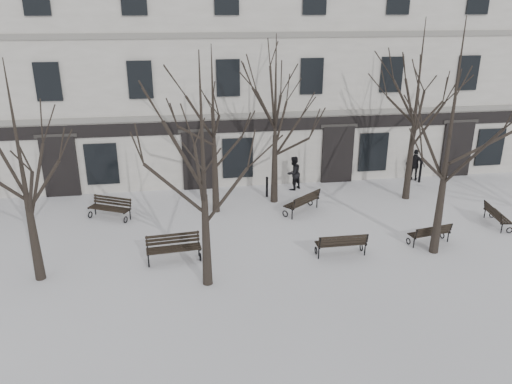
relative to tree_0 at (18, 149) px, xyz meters
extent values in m
plane|color=white|center=(9.19, 0.01, -4.50)|extent=(100.00, 100.00, 0.00)
cube|color=silver|center=(9.19, 13.01, 1.00)|extent=(40.00, 10.00, 11.00)
cube|color=gray|center=(9.19, 7.98, -0.90)|extent=(40.00, 0.12, 0.25)
cube|color=gray|center=(9.19, 7.98, 2.80)|extent=(40.00, 0.12, 0.25)
cube|color=black|center=(9.19, 7.97, -1.40)|extent=(40.00, 0.10, 0.60)
cube|color=black|center=(-0.81, 7.95, -3.05)|extent=(1.60, 0.22, 2.90)
cube|color=#2D2B28|center=(-0.81, 7.91, -1.55)|extent=(1.90, 0.08, 0.18)
cube|color=black|center=(1.09, 7.96, -3.00)|extent=(1.50, 0.14, 2.00)
cube|color=black|center=(5.69, 7.95, -3.05)|extent=(1.60, 0.22, 2.90)
cube|color=#2D2B28|center=(5.69, 7.91, -1.55)|extent=(1.90, 0.08, 0.18)
cube|color=black|center=(7.59, 7.96, -3.00)|extent=(1.50, 0.14, 2.00)
cube|color=black|center=(12.69, 7.95, -3.05)|extent=(1.60, 0.22, 2.90)
cube|color=#2D2B28|center=(12.69, 7.91, -1.55)|extent=(1.90, 0.08, 0.18)
cube|color=black|center=(14.59, 7.96, -3.00)|extent=(1.50, 0.14, 2.00)
cube|color=black|center=(19.19, 7.95, -3.05)|extent=(1.60, 0.22, 2.90)
cube|color=#2D2B28|center=(19.19, 7.91, -1.55)|extent=(1.90, 0.08, 0.18)
cube|color=black|center=(21.09, 7.96, -3.00)|extent=(1.50, 0.14, 2.00)
cube|color=black|center=(-0.81, 7.96, 0.90)|extent=(1.10, 0.14, 1.70)
cube|color=black|center=(3.19, 7.96, 0.90)|extent=(1.10, 0.14, 1.70)
cube|color=black|center=(7.19, 7.96, 0.90)|extent=(1.10, 0.14, 1.70)
cube|color=black|center=(11.19, 7.96, 0.90)|extent=(1.10, 0.14, 1.70)
cube|color=black|center=(15.19, 7.96, 0.90)|extent=(1.10, 0.14, 1.70)
cube|color=black|center=(19.19, 7.96, 0.90)|extent=(1.10, 0.14, 1.70)
cone|color=black|center=(0.00, 0.00, -2.99)|extent=(0.34, 0.34, 3.02)
cone|color=black|center=(5.51, -1.15, -2.93)|extent=(0.34, 0.34, 3.12)
cone|color=black|center=(13.93, -0.17, -2.76)|extent=(0.34, 0.34, 3.48)
cone|color=black|center=(6.25, 4.92, -2.99)|extent=(0.34, 0.34, 3.01)
cone|color=black|center=(9.01, 5.69, -2.92)|extent=(0.34, 0.34, 3.14)
cone|color=black|center=(15.25, 5.16, -2.79)|extent=(0.34, 0.34, 3.41)
torus|color=black|center=(3.54, 0.27, -4.35)|extent=(0.08, 0.31, 0.31)
cylinder|color=black|center=(3.51, 0.66, -4.26)|extent=(0.05, 0.05, 0.48)
cube|color=black|center=(3.53, 0.47, -4.02)|extent=(0.11, 0.59, 0.05)
torus|color=black|center=(5.35, 0.44, -4.35)|extent=(0.08, 0.31, 0.31)
cylinder|color=black|center=(5.31, 0.82, -4.26)|extent=(0.05, 0.05, 0.48)
cube|color=black|center=(5.33, 0.63, -4.02)|extent=(0.11, 0.59, 0.05)
cube|color=black|center=(4.45, 0.31, -3.99)|extent=(1.92, 0.27, 0.04)
cube|color=black|center=(4.44, 0.46, -3.99)|extent=(1.92, 0.27, 0.04)
cube|color=black|center=(4.42, 0.61, -3.99)|extent=(1.92, 0.27, 0.04)
cube|color=black|center=(4.41, 0.76, -3.99)|extent=(1.92, 0.27, 0.04)
cube|color=black|center=(4.40, 0.80, -3.86)|extent=(1.91, 0.21, 0.10)
cube|color=black|center=(4.40, 0.83, -3.73)|extent=(1.91, 0.21, 0.10)
cube|color=black|center=(4.40, 0.85, -3.60)|extent=(1.91, 0.21, 0.10)
cylinder|color=black|center=(3.50, 0.74, -3.80)|extent=(0.06, 0.16, 0.53)
cylinder|color=black|center=(5.30, 0.91, -3.80)|extent=(0.06, 0.16, 0.53)
torus|color=black|center=(11.30, 0.32, -4.35)|extent=(0.05, 0.30, 0.30)
cylinder|color=black|center=(11.30, -0.05, -4.27)|extent=(0.05, 0.05, 0.46)
cube|color=black|center=(11.30, 0.13, -4.04)|extent=(0.05, 0.56, 0.05)
torus|color=black|center=(9.57, 0.32, -4.35)|extent=(0.05, 0.30, 0.30)
cylinder|color=black|center=(9.57, -0.05, -4.27)|extent=(0.05, 0.05, 0.46)
cube|color=black|center=(9.57, 0.13, -4.04)|extent=(0.05, 0.56, 0.05)
cube|color=black|center=(10.43, 0.36, -4.02)|extent=(1.84, 0.09, 0.04)
cube|color=black|center=(10.43, 0.21, -4.02)|extent=(1.84, 0.09, 0.04)
cube|color=black|center=(10.43, 0.07, -4.02)|extent=(1.84, 0.09, 0.04)
cube|color=black|center=(10.43, -0.07, -4.02)|extent=(1.84, 0.09, 0.04)
cube|color=black|center=(10.43, -0.11, -3.88)|extent=(1.84, 0.04, 0.09)
cube|color=black|center=(10.43, -0.13, -3.76)|extent=(1.84, 0.04, 0.09)
cube|color=black|center=(10.43, -0.16, -3.64)|extent=(1.84, 0.04, 0.09)
cylinder|color=black|center=(11.30, -0.13, -3.83)|extent=(0.04, 0.15, 0.51)
cylinder|color=black|center=(9.57, -0.13, -3.83)|extent=(0.04, 0.15, 0.51)
torus|color=black|center=(14.80, 0.85, -4.37)|extent=(0.09, 0.27, 0.27)
cylinder|color=black|center=(14.87, 0.53, -4.29)|extent=(0.05, 0.05, 0.41)
cube|color=black|center=(14.83, 0.69, -4.08)|extent=(0.14, 0.50, 0.05)
torus|color=black|center=(13.27, 0.56, -4.37)|extent=(0.09, 0.27, 0.27)
cylinder|color=black|center=(13.33, 0.24, -4.29)|extent=(0.05, 0.05, 0.41)
cube|color=black|center=(13.30, 0.40, -4.08)|extent=(0.14, 0.50, 0.05)
cube|color=black|center=(14.03, 0.75, -4.06)|extent=(1.64, 0.39, 0.03)
cube|color=black|center=(14.05, 0.62, -4.06)|extent=(1.64, 0.39, 0.03)
cube|color=black|center=(14.08, 0.49, -4.06)|extent=(1.64, 0.39, 0.03)
cube|color=black|center=(14.10, 0.37, -4.06)|extent=(1.64, 0.39, 0.03)
cube|color=black|center=(14.11, 0.33, -3.94)|extent=(1.63, 0.34, 0.08)
cube|color=black|center=(14.11, 0.31, -3.83)|extent=(1.63, 0.34, 0.08)
cube|color=black|center=(14.12, 0.29, -3.72)|extent=(1.63, 0.34, 0.08)
cylinder|color=black|center=(14.88, 0.46, -3.90)|extent=(0.06, 0.14, 0.46)
cylinder|color=black|center=(13.34, 0.17, -3.90)|extent=(0.06, 0.14, 0.46)
torus|color=black|center=(0.85, 5.01, -4.35)|extent=(0.18, 0.29, 0.30)
cylinder|color=black|center=(1.02, 5.34, -4.27)|extent=(0.05, 0.05, 0.46)
cube|color=black|center=(0.93, 5.17, -4.04)|extent=(0.30, 0.52, 0.05)
torus|color=black|center=(2.40, 4.23, -4.35)|extent=(0.18, 0.29, 0.30)
cylinder|color=black|center=(2.56, 4.56, -4.27)|extent=(0.05, 0.05, 0.46)
cube|color=black|center=(2.48, 4.39, -4.04)|extent=(0.30, 0.52, 0.05)
cube|color=black|center=(1.61, 4.58, -4.02)|extent=(1.68, 0.91, 0.04)
cube|color=black|center=(1.67, 4.71, -4.02)|extent=(1.68, 0.91, 0.04)
cube|color=black|center=(1.73, 4.84, -4.02)|extent=(1.68, 0.91, 0.04)
cube|color=black|center=(1.80, 4.96, -4.02)|extent=(1.68, 0.91, 0.04)
cube|color=black|center=(1.82, 5.00, -3.88)|extent=(1.66, 0.86, 0.09)
cube|color=black|center=(1.83, 5.02, -3.76)|extent=(1.66, 0.86, 0.09)
cube|color=black|center=(1.84, 5.04, -3.64)|extent=(1.66, 0.86, 0.09)
cylinder|color=black|center=(1.05, 5.41, -3.83)|extent=(0.10, 0.15, 0.51)
cylinder|color=black|center=(2.60, 4.63, -3.83)|extent=(0.10, 0.15, 0.51)
torus|color=black|center=(10.54, 4.96, -4.35)|extent=(0.23, 0.27, 0.31)
cylinder|color=black|center=(10.78, 4.66, -4.26)|extent=(0.05, 0.05, 0.47)
cube|color=black|center=(10.66, 4.81, -4.02)|extent=(0.40, 0.48, 0.05)
torus|color=black|center=(9.15, 3.83, -4.35)|extent=(0.23, 0.27, 0.31)
cylinder|color=black|center=(9.38, 3.54, -4.26)|extent=(0.05, 0.05, 0.47)
cube|color=black|center=(9.27, 3.69, -4.02)|extent=(0.40, 0.48, 0.05)
cube|color=black|center=(9.82, 4.43, -4.00)|extent=(1.54, 1.26, 0.04)
cube|color=black|center=(9.91, 4.31, -4.00)|extent=(1.54, 1.26, 0.04)
cube|color=black|center=(10.00, 4.20, -4.00)|extent=(1.54, 1.26, 0.04)
cube|color=black|center=(10.09, 4.08, -4.00)|extent=(1.54, 1.26, 0.04)
cube|color=black|center=(10.12, 4.05, -3.86)|extent=(1.50, 1.22, 0.09)
cube|color=black|center=(10.14, 4.03, -3.74)|extent=(1.50, 1.22, 0.09)
cube|color=black|center=(10.15, 4.02, -3.61)|extent=(1.50, 1.22, 0.09)
cylinder|color=black|center=(10.83, 4.60, -3.81)|extent=(0.13, 0.14, 0.52)
cylinder|color=black|center=(9.44, 3.47, -3.81)|extent=(0.13, 0.14, 0.52)
torus|color=black|center=(17.70, 0.88, -4.37)|extent=(0.27, 0.08, 0.27)
cylinder|color=black|center=(17.38, 0.93, -4.29)|extent=(0.05, 0.05, 0.41)
cube|color=black|center=(17.54, 0.91, -4.08)|extent=(0.50, 0.12, 0.05)
torus|color=black|center=(17.93, 2.42, -4.37)|extent=(0.27, 0.08, 0.27)
cylinder|color=black|center=(17.61, 2.47, -4.29)|extent=(0.05, 0.05, 0.41)
cube|color=black|center=(17.77, 2.45, -4.08)|extent=(0.50, 0.12, 0.05)
cube|color=black|center=(17.86, 1.65, -4.07)|extent=(0.32, 1.64, 0.03)
cube|color=black|center=(17.73, 1.67, -4.07)|extent=(0.32, 1.64, 0.03)
cube|color=black|center=(17.60, 1.69, -4.07)|extent=(0.32, 1.64, 0.03)
cube|color=black|center=(17.48, 1.71, -4.07)|extent=(0.32, 1.64, 0.03)
cube|color=black|center=(17.44, 1.71, -3.95)|extent=(0.28, 1.63, 0.08)
cube|color=black|center=(17.42, 1.71, -3.84)|extent=(0.28, 1.63, 0.08)
cube|color=black|center=(17.40, 1.72, -3.73)|extent=(0.28, 1.63, 0.08)
cylinder|color=black|center=(17.31, 0.94, -3.90)|extent=(0.13, 0.06, 0.45)
cylinder|color=black|center=(17.54, 2.48, -3.90)|extent=(0.13, 0.06, 0.45)
cylinder|color=black|center=(8.78, 6.33, -4.03)|extent=(0.11, 0.11, 0.93)
sphere|color=black|center=(8.78, 6.33, -3.55)|extent=(0.13, 0.13, 0.13)
cylinder|color=black|center=(16.90, 7.20, -3.96)|extent=(0.13, 0.13, 1.07)
sphere|color=black|center=(16.90, 7.20, -3.41)|extent=(0.15, 0.15, 0.15)
imported|color=black|center=(10.24, 7.14, -4.50)|extent=(1.04, 1.00, 1.69)
imported|color=black|center=(16.77, 7.57, -4.50)|extent=(1.02, 0.88, 1.65)
camera|label=1|loc=(4.93, -15.51, 4.11)|focal=35.00mm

